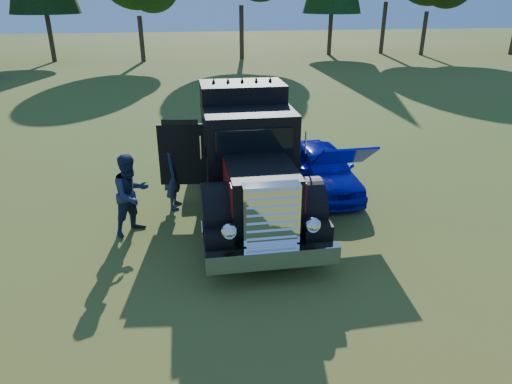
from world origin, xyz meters
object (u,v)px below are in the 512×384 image
at_px(hotrod_coupe, 322,168).
at_px(spectator_far, 131,194).
at_px(diamond_t_truck, 247,161).
at_px(spectator_near, 173,172).

relative_size(hotrod_coupe, spectator_far, 2.17).
height_order(diamond_t_truck, spectator_near, diamond_t_truck).
bearing_deg(spectator_far, hotrod_coupe, -23.38).
xyz_separation_m(spectator_near, spectator_far, (-0.91, -1.18, -0.03)).
bearing_deg(hotrod_coupe, diamond_t_truck, -158.43).
relative_size(diamond_t_truck, spectator_near, 3.74).
relative_size(diamond_t_truck, hotrod_coupe, 1.78).
bearing_deg(hotrod_coupe, spectator_near, -172.87).
height_order(diamond_t_truck, spectator_far, diamond_t_truck).
distance_m(diamond_t_truck, spectator_far, 2.86).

